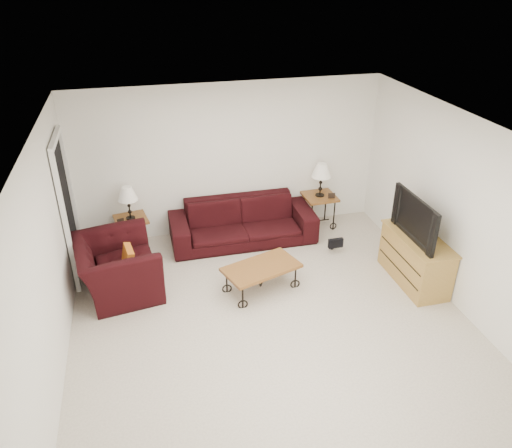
# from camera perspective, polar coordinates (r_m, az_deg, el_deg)

# --- Properties ---
(ground) EXTENTS (5.00, 5.00, 0.00)m
(ground) POSITION_cam_1_polar(r_m,az_deg,el_deg) (6.61, 1.48, -10.48)
(ground) COLOR beige
(ground) RESTS_ON ground
(wall_back) EXTENTS (5.00, 0.02, 2.50)m
(wall_back) POSITION_cam_1_polar(r_m,az_deg,el_deg) (8.13, -3.07, 7.40)
(wall_back) COLOR white
(wall_back) RESTS_ON ground
(wall_front) EXTENTS (5.00, 0.02, 2.50)m
(wall_front) POSITION_cam_1_polar(r_m,az_deg,el_deg) (4.04, 11.50, -17.97)
(wall_front) COLOR white
(wall_front) RESTS_ON ground
(wall_left) EXTENTS (0.02, 5.00, 2.50)m
(wall_left) POSITION_cam_1_polar(r_m,az_deg,el_deg) (5.85, -22.79, -3.76)
(wall_left) COLOR white
(wall_left) RESTS_ON ground
(wall_right) EXTENTS (0.02, 5.00, 2.50)m
(wall_right) POSITION_cam_1_polar(r_m,az_deg,el_deg) (6.94, 21.96, 1.50)
(wall_right) COLOR white
(wall_right) RESTS_ON ground
(ceiling) EXTENTS (5.00, 5.00, 0.00)m
(ceiling) POSITION_cam_1_polar(r_m,az_deg,el_deg) (5.41, 1.81, 10.66)
(ceiling) COLOR white
(ceiling) RESTS_ON wall_back
(doorway) EXTENTS (0.08, 0.94, 2.04)m
(doorway) POSITION_cam_1_polar(r_m,az_deg,el_deg) (7.39, -20.82, 1.35)
(doorway) COLOR black
(doorway) RESTS_ON ground
(sofa) EXTENTS (2.34, 0.91, 0.68)m
(sofa) POSITION_cam_1_polar(r_m,az_deg,el_deg) (8.09, -1.55, 0.25)
(sofa) COLOR black
(sofa) RESTS_ON ground
(side_table_left) EXTENTS (0.57, 0.57, 0.53)m
(side_table_left) POSITION_cam_1_polar(r_m,az_deg,el_deg) (8.15, -13.98, -1.02)
(side_table_left) COLOR brown
(side_table_left) RESTS_ON ground
(side_table_right) EXTENTS (0.54, 0.54, 0.58)m
(side_table_right) POSITION_cam_1_polar(r_m,az_deg,el_deg) (8.63, 7.22, 1.52)
(side_table_right) COLOR brown
(side_table_right) RESTS_ON ground
(lamp_left) EXTENTS (0.35, 0.35, 0.53)m
(lamp_left) POSITION_cam_1_polar(r_m,az_deg,el_deg) (7.91, -14.42, 2.36)
(lamp_left) COLOR black
(lamp_left) RESTS_ON side_table_left
(lamp_right) EXTENTS (0.34, 0.34, 0.58)m
(lamp_right) POSITION_cam_1_polar(r_m,az_deg,el_deg) (8.39, 7.46, 5.05)
(lamp_right) COLOR black
(lamp_right) RESTS_ON side_table_right
(photo_frame_left) EXTENTS (0.11, 0.05, 0.09)m
(photo_frame_left) POSITION_cam_1_polar(r_m,az_deg,el_deg) (7.88, -15.30, 0.31)
(photo_frame_left) COLOR black
(photo_frame_left) RESTS_ON side_table_left
(photo_frame_right) EXTENTS (0.12, 0.04, 0.10)m
(photo_frame_right) POSITION_cam_1_polar(r_m,az_deg,el_deg) (8.41, 8.67, 3.24)
(photo_frame_right) COLOR black
(photo_frame_right) RESTS_ON side_table_right
(coffee_table) EXTENTS (1.16, 0.87, 0.39)m
(coffee_table) POSITION_cam_1_polar(r_m,az_deg,el_deg) (6.96, 0.61, -6.22)
(coffee_table) COLOR brown
(coffee_table) RESTS_ON ground
(armchair) EXTENTS (1.22, 1.34, 0.78)m
(armchair) POSITION_cam_1_polar(r_m,az_deg,el_deg) (7.10, -15.61, -4.80)
(armchair) COLOR black
(armchair) RESTS_ON ground
(throw_pillow) EXTENTS (0.15, 0.36, 0.35)m
(throw_pillow) POSITION_cam_1_polar(r_m,az_deg,el_deg) (6.98, -14.52, -3.97)
(throw_pillow) COLOR orange
(throw_pillow) RESTS_ON armchair
(tv_stand) EXTENTS (0.50, 1.20, 0.72)m
(tv_stand) POSITION_cam_1_polar(r_m,az_deg,el_deg) (7.42, 17.82, -3.88)
(tv_stand) COLOR #B28C42
(tv_stand) RESTS_ON ground
(television) EXTENTS (0.14, 1.07, 0.62)m
(television) POSITION_cam_1_polar(r_m,az_deg,el_deg) (7.09, 18.46, 0.68)
(television) COLOR black
(television) RESTS_ON tv_stand
(backpack) EXTENTS (0.44, 0.39, 0.47)m
(backpack) POSITION_cam_1_polar(r_m,az_deg,el_deg) (7.96, 8.82, -1.48)
(backpack) COLOR black
(backpack) RESTS_ON ground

